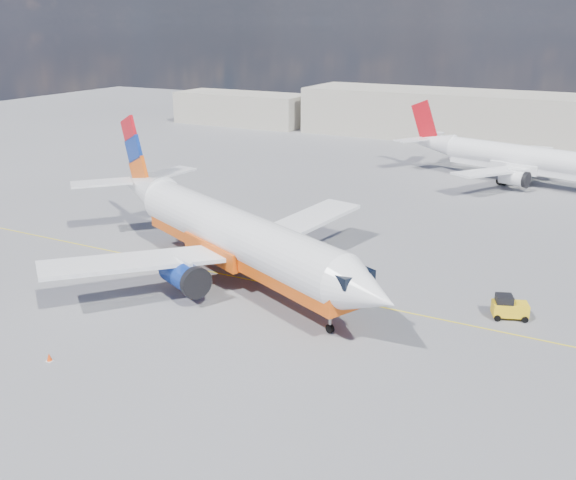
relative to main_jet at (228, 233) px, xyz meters
The scene contains 8 objects.
ground 5.77m from the main_jet, 38.01° to the right, with size 240.00×240.00×0.00m, color slate.
taxi_line 5.09m from the main_jet, ahead, with size 70.00×0.15×0.01m, color yellow.
terminal_main 72.77m from the main_jet, 83.30° to the left, with size 70.00×14.00×8.00m, color #A9A291.
terminal_annex 80.76m from the main_jet, 120.93° to the left, with size 26.00×10.00×6.00m, color #A9A291.
main_jet is the anchor object (origin of this frame).
second_jet 45.74m from the main_jet, 71.00° to the left, with size 30.72×23.46×9.28m.
gse_tug 21.26m from the main_jet, ahead, with size 2.64×2.15×1.67m.
traffic_cone 16.78m from the main_jet, 98.20° to the right, with size 0.37×0.37×0.52m.
Camera 1 is at (22.64, -36.94, 19.28)m, focal length 40.00 mm.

